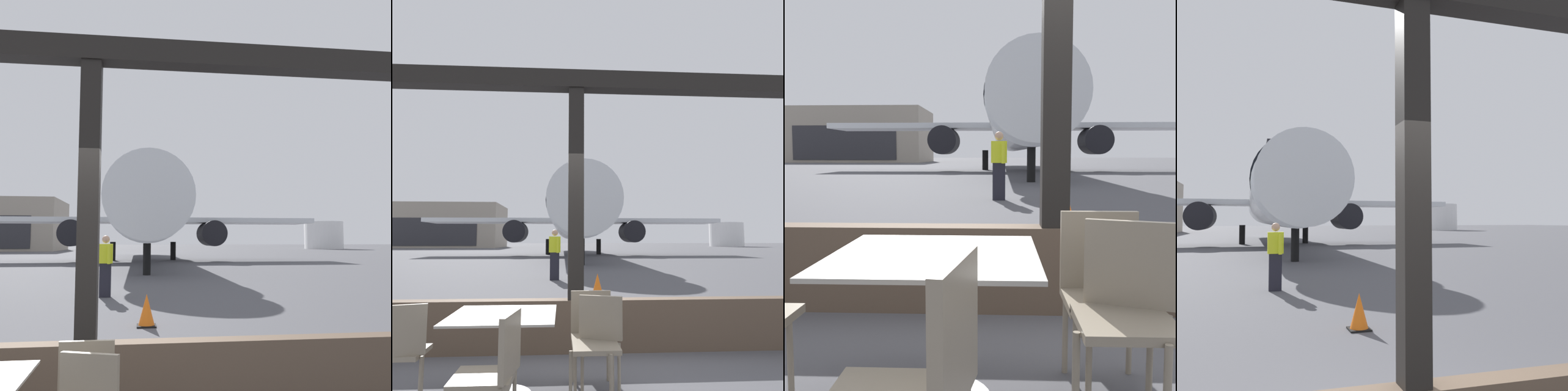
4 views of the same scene
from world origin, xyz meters
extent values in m
plane|color=#4C4C51|center=(0.00, 40.00, 0.00)|extent=(220.00, 220.00, 0.00)
cube|color=black|center=(0.00, 0.00, 1.70)|extent=(0.20, 0.20, 3.40)
cylinder|color=silver|center=(0.89, 31.21, 3.40)|extent=(3.89, 31.30, 3.89)
cone|color=silver|center=(0.89, 14.26, 3.40)|extent=(3.70, 2.60, 3.70)
cylinder|color=black|center=(0.89, 16.16, 3.55)|extent=(3.97, 0.90, 3.97)
cube|color=silver|center=(7.94, 30.68, 3.10)|extent=(12.14, 4.20, 0.36)
cylinder|color=black|center=(-4.25, 29.28, 2.10)|extent=(1.90, 3.20, 1.90)
cylinder|color=black|center=(6.04, 29.28, 2.10)|extent=(1.90, 3.20, 1.90)
cube|color=black|center=(0.89, 45.36, 7.75)|extent=(0.36, 4.40, 5.20)
cylinder|color=black|center=(0.89, 16.46, 0.73)|extent=(0.36, 0.36, 1.46)
cylinder|color=black|center=(-1.51, 31.68, 0.73)|extent=(0.44, 0.44, 1.46)
cylinder|color=black|center=(3.29, 31.68, 0.73)|extent=(0.44, 0.44, 1.46)
cube|color=black|center=(-0.43, 8.58, 0.47)|extent=(0.32, 0.20, 0.95)
cube|color=yellow|center=(-0.43, 8.58, 1.23)|extent=(0.40, 0.22, 0.55)
sphere|color=tan|center=(-0.43, 8.58, 1.63)|extent=(0.22, 0.22, 0.22)
cylinder|color=yellow|center=(-0.54, 8.80, 1.20)|extent=(0.09, 0.09, 0.52)
cylinder|color=yellow|center=(-0.33, 8.37, 1.20)|extent=(0.09, 0.09, 0.52)
cone|color=orange|center=(0.66, 4.12, 0.30)|extent=(0.32, 0.32, 0.60)
cube|color=black|center=(0.66, 4.12, 0.01)|extent=(0.36, 0.36, 0.03)
cylinder|color=white|center=(33.89, 73.01, 2.45)|extent=(6.88, 6.88, 4.91)
camera|label=1|loc=(0.48, -4.45, 1.61)|focal=40.93mm
camera|label=2|loc=(-0.17, -4.98, 1.39)|focal=35.24mm
camera|label=3|loc=(-0.40, -3.50, 1.17)|focal=43.65mm
camera|label=4|loc=(-1.14, -2.90, 1.80)|focal=39.87mm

